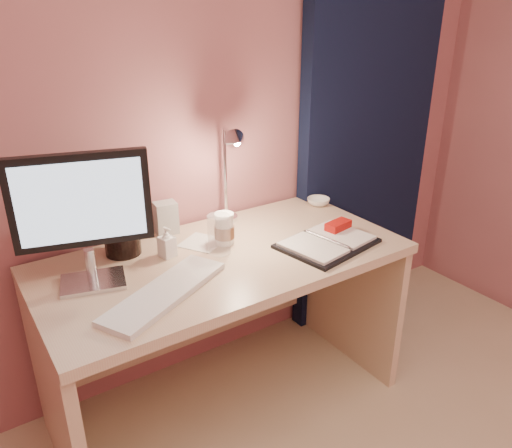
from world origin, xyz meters
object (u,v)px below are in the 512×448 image
keyboard (165,292)px  bowl (318,202)px  planner (328,241)px  product_box (166,218)px  dark_jar (121,230)px  clear_cup (219,234)px  lotion_bottle (167,242)px  desk (216,297)px  monitor (83,209)px  coffee_cup (224,229)px  desk_lamp (244,165)px

keyboard → bowl: size_ratio=4.64×
planner → product_box: 0.68m
planner → dark_jar: (-0.71, 0.38, 0.08)m
planner → clear_cup: bearing=145.8°
planner → product_box: (-0.49, 0.46, 0.05)m
keyboard → product_box: bearing=37.4°
planner → lotion_bottle: size_ratio=3.39×
desk → keyboard: keyboard is taller
monitor → keyboard: (0.17, -0.20, -0.27)m
coffee_cup → bowl: size_ratio=1.20×
product_box → desk_lamp: (0.31, -0.12, 0.21)m
product_box → desk_lamp: bearing=-15.1°
desk → coffee_cup: bearing=15.5°
dark_jar → desk_lamp: bearing=-4.2°
lotion_bottle → clear_cup: bearing=-24.3°
desk → clear_cup: bearing=-93.7°
coffee_cup → clear_cup: clear_cup is taller
desk → product_box: 0.39m
desk → monitor: (-0.48, -0.01, 0.50)m
keyboard → coffee_cup: bearing=5.1°
desk → monitor: size_ratio=3.02×
bowl → lotion_bottle: (-0.83, -0.10, 0.04)m
coffee_cup → lotion_bottle: coffee_cup is taller
desk_lamp → monitor: bearing=-154.9°
bowl → product_box: (-0.74, 0.11, 0.05)m
desk → product_box: product_box is taller
desk → dark_jar: 0.48m
monitor → bowl: (1.13, 0.15, -0.26)m
bowl → product_box: product_box is taller
monitor → planner: bearing=2.0°
coffee_cup → lotion_bottle: (-0.24, 0.02, -0.00)m
monitor → clear_cup: size_ratio=3.02×
dark_jar → desk: bearing=-26.4°
bowl → desk_lamp: size_ratio=0.24×
dark_jar → product_box: 0.24m
desk → planner: (0.40, -0.22, 0.24)m
planner → desk: bearing=140.5°
desk → planner: size_ratio=3.45×
monitor → dark_jar: 0.30m
keyboard → lotion_bottle: size_ratio=4.17×
keyboard → lotion_bottle: lotion_bottle is taller
lotion_bottle → planner: bearing=-24.1°
keyboard → bowl: (0.95, 0.35, 0.01)m
clear_cup → lotion_bottle: size_ratio=1.28×
planner → dark_jar: bearing=141.8°
desk → planner: 0.51m
coffee_cup → desk_lamp: desk_lamp is taller
planner → coffee_cup: size_ratio=3.15×
desk_lamp → coffee_cup: bearing=-133.1°
keyboard → clear_cup: bearing=2.0°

